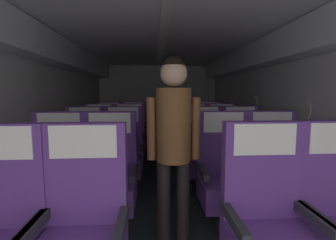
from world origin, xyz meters
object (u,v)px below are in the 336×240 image
Objects in this scene: seat_c_left_window at (84,156)px; seat_e_left_aisle at (134,133)px; seat_b_left_aisle at (110,179)px; seat_d_left_aisle at (129,142)px; seat_d_left_window at (99,142)px; seat_b_right_aisle at (274,176)px; seat_e_right_aisle at (210,132)px; flight_attendant at (174,133)px; seat_a_left_aisle at (82,234)px; seat_b_left_window at (58,180)px; seat_c_right_aisle at (241,154)px; seat_c_right_window at (204,154)px; seat_d_right_aisle at (222,140)px; seat_d_right_window at (194,141)px; seat_a_right_window at (268,227)px; seat_b_right_window at (225,177)px; seat_e_right_window at (186,132)px; seat_e_left_window at (109,133)px; seat_c_left_aisle at (123,155)px.

seat_c_left_window is 1.88m from seat_e_left_aisle.
seat_d_left_aisle is at bearing 89.61° from seat_b_left_aisle.
seat_d_left_window and seat_e_left_aisle have the same top height.
seat_b_right_aisle is 1.00× the size of seat_c_left_window.
flight_attendant is (-1.03, -3.08, 0.50)m from seat_e_right_aisle.
seat_a_left_aisle and seat_b_left_window have the same top height.
seat_c_right_aisle is 0.51m from seat_c_right_window.
seat_d_left_window is 1.05m from seat_e_left_aisle.
seat_c_left_window is (-2.12, 0.93, 0.00)m from seat_b_right_aisle.
seat_b_left_window is at bearing -105.57° from seat_d_left_aisle.
seat_c_left_window is 1.02m from seat_d_left_aisle.
seat_c_left_window is at bearing -139.41° from seat_e_right_aisle.
seat_a_left_aisle is at bearing -62.08° from seat_b_left_window.
seat_d_right_aisle is at bearing 61.51° from seat_c_right_window.
seat_c_right_window is (-0.51, 0.92, 0.00)m from seat_b_right_aisle.
seat_d_right_window is (1.61, 0.90, 0.00)m from seat_c_left_window.
seat_b_right_aisle is at bearing -0.47° from seat_b_left_window.
seat_a_right_window is at bearing -118.82° from seat_b_right_aisle.
seat_b_left_aisle is at bearing 179.54° from seat_b_right_window.
seat_c_left_window is (-0.01, 0.91, 0.00)m from seat_b_left_window.
seat_b_left_aisle and seat_e_right_window have the same top height.
seat_a_left_aisle is 1.90m from seat_c_left_window.
seat_b_right_aisle is (1.62, -0.01, 0.00)m from seat_b_left_aisle.
seat_a_left_aisle is 3.98m from seat_e_right_aisle.
seat_d_right_aisle is at bearing -23.42° from seat_e_left_window.
seat_b_left_aisle and seat_e_right_aisle have the same top height.
seat_a_right_window and seat_d_left_window have the same top height.
seat_c_left_aisle and seat_c_right_aisle have the same top height.
seat_e_left_window is (-2.11, 1.84, 0.00)m from seat_c_right_aisle.
seat_c_left_window and seat_d_right_aisle have the same top height.
seat_d_left_window is at bearing 100.20° from seat_a_left_aisle.
seat_a_left_aisle is 1.44m from seat_b_right_window.
seat_e_left_window is (-1.61, 0.93, 0.00)m from seat_d_right_window.
seat_d_right_window is at bearing -39.63° from seat_e_left_aisle.
seat_d_right_window is at bearing 48.42° from seat_b_left_window.
seat_b_left_aisle is 1.00× the size of seat_e_left_aisle.
seat_d_right_window is (-0.50, 1.83, 0.00)m from seat_b_right_aisle.
seat_a_left_aisle is at bearing -90.00° from seat_b_left_aisle.
seat_e_right_aisle is at bearing 82.37° from seat_a_right_window.
seat_d_left_window is at bearing -179.30° from seat_d_right_aisle.
seat_d_left_window is (-2.11, 0.90, 0.00)m from seat_c_right_aisle.
seat_c_left_aisle is (-1.60, 0.93, 0.00)m from seat_b_right_aisle.
seat_b_left_window is 1.00× the size of seat_e_right_aisle.
seat_e_left_window is at bearing 138.97° from seat_c_right_aisle.
seat_b_left_window is 1.00× the size of seat_e_right_window.
seat_e_right_aisle is at bearing 61.31° from seat_d_right_window.
seat_d_left_window is (-0.49, 1.81, 0.00)m from seat_b_left_aisle.
seat_b_left_window is 3.16m from seat_e_right_window.
seat_b_right_window is at bearing -179.78° from seat_b_right_aisle.
seat_a_right_window and seat_e_right_window have the same top height.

